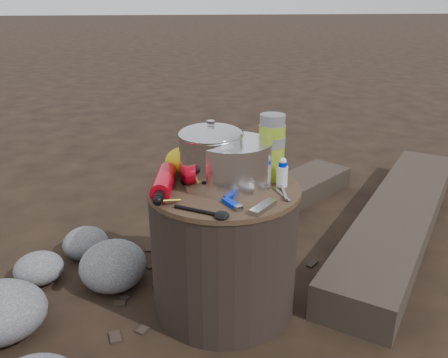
{
  "coord_description": "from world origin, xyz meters",
  "views": [
    {
      "loc": [
        -0.18,
        -1.37,
        1.02
      ],
      "look_at": [
        0.0,
        0.0,
        0.48
      ],
      "focal_mm": 37.14,
      "sensor_mm": 36.0,
      "label": 1
    }
  ],
  "objects": [
    {
      "name": "foil_windscreen",
      "position": [
        0.03,
        0.0,
        0.53
      ],
      "size": [
        0.25,
        0.25,
        0.15
      ],
      "primitive_type": "cylinder",
      "color": "white",
      "rests_on": "stump"
    },
    {
      "name": "camping_pot",
      "position": [
        -0.04,
        0.02,
        0.56
      ],
      "size": [
        0.2,
        0.2,
        0.2
      ],
      "primitive_type": "cylinder",
      "color": "silver",
      "rests_on": "stump"
    },
    {
      "name": "stump",
      "position": [
        0.0,
        0.0,
        0.23
      ],
      "size": [
        0.49,
        0.49,
        0.45
      ],
      "primitive_type": "cylinder",
      "color": "black",
      "rests_on": "ground"
    },
    {
      "name": "spork",
      "position": [
        -0.1,
        -0.18,
        0.46
      ],
      "size": [
        0.16,
        0.12,
        0.01
      ],
      "primitive_type": null,
      "rotation": [
        0.0,
        0.0,
        1.01
      ],
      "color": "black",
      "rests_on": "stump"
    },
    {
      "name": "log_small",
      "position": [
        0.31,
        0.71,
        0.05
      ],
      "size": [
        1.13,
        0.98,
        0.11
      ],
      "primitive_type": "cube",
      "rotation": [
        0.0,
        0.0,
        -0.89
      ],
      "color": "#332A20",
      "rests_on": "ground"
    },
    {
      "name": "pot_grabber",
      "position": [
        0.17,
        -0.09,
        0.46
      ],
      "size": [
        0.04,
        0.12,
        0.01
      ],
      "primitive_type": null,
      "rotation": [
        0.0,
        0.0,
        0.04
      ],
      "color": "#9F9FA4",
      "rests_on": "stump"
    },
    {
      "name": "multitool",
      "position": [
        0.09,
        -0.19,
        0.46
      ],
      "size": [
        0.1,
        0.1,
        0.02
      ],
      "primitive_type": "cube",
      "rotation": [
        0.0,
        0.0,
        -0.76
      ],
      "color": "#9F9FA4",
      "rests_on": "stump"
    },
    {
      "name": "travel_mug",
      "position": [
        0.11,
        0.12,
        0.51
      ],
      "size": [
        0.07,
        0.07,
        0.11
      ],
      "primitive_type": "cylinder",
      "color": "black",
      "rests_on": "stump"
    },
    {
      "name": "stuff_sack",
      "position": [
        -0.12,
        0.13,
        0.5
      ],
      "size": [
        0.14,
        0.12,
        0.1
      ],
      "primitive_type": "ellipsoid",
      "color": "gold",
      "rests_on": "stump"
    },
    {
      "name": "food_pouch",
      "position": [
        -0.02,
        0.2,
        0.52
      ],
      "size": [
        0.11,
        0.03,
        0.14
      ],
      "primitive_type": "cube",
      "rotation": [
        0.0,
        0.0,
        -0.03
      ],
      "color": "#1A174D",
      "rests_on": "stump"
    },
    {
      "name": "squeeze_bottle",
      "position": [
        0.19,
        -0.02,
        0.5
      ],
      "size": [
        0.04,
        0.04,
        0.09
      ],
      "primitive_type": "cylinder",
      "color": "silver",
      "rests_on": "stump"
    },
    {
      "name": "rock_ring",
      "position": [
        -0.57,
        -0.04,
        0.1
      ],
      "size": [
        0.44,
        0.97,
        0.19
      ],
      "primitive_type": null,
      "color": "slate",
      "rests_on": "ground"
    },
    {
      "name": "log_main",
      "position": [
        0.89,
        0.44,
        0.07
      ],
      "size": [
        1.24,
        1.49,
        0.14
      ],
      "primitive_type": "cube",
      "rotation": [
        0.0,
        0.0,
        -0.66
      ],
      "color": "#332A20",
      "rests_on": "ground"
    },
    {
      "name": "lighter",
      "position": [
        0.0,
        -0.15,
        0.46
      ],
      "size": [
        0.05,
        0.08,
        0.02
      ],
      "primitive_type": "cube",
      "rotation": [
        0.0,
        0.0,
        0.43
      ],
      "color": "#001CCD",
      "rests_on": "stump"
    },
    {
      "name": "thermos",
      "position": [
        0.17,
        0.05,
        0.56
      ],
      "size": [
        0.09,
        0.09,
        0.22
      ],
      "primitive_type": "cylinder",
      "color": "#84A523",
      "rests_on": "stump"
    },
    {
      "name": "fuel_bottle",
      "position": [
        -0.19,
        -0.02,
        0.49
      ],
      "size": [
        0.1,
        0.26,
        0.06
      ],
      "primitive_type": null,
      "rotation": [
        0.0,
        0.0,
        -0.13
      ],
      "color": "red",
      "rests_on": "stump"
    },
    {
      "name": "ground",
      "position": [
        0.0,
        0.0,
        0.0
      ],
      "size": [
        60.0,
        60.0,
        0.0
      ],
      "primitive_type": "plane",
      "color": "black",
      "rests_on": "ground"
    }
  ]
}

